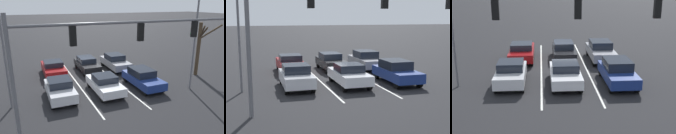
{
  "view_description": "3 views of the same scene",
  "coord_description": "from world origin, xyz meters",
  "views": [
    {
      "loc": [
        5.94,
        20.77,
        6.97
      ],
      "look_at": [
        -0.54,
        5.4,
        2.02
      ],
      "focal_mm": 35.0,
      "sensor_mm": 36.0,
      "label": 1
    },
    {
      "loc": [
        6.45,
        24.91,
        4.64
      ],
      "look_at": [
        0.86,
        5.36,
        1.26
      ],
      "focal_mm": 50.0,
      "sensor_mm": 36.0,
      "label": 2
    },
    {
      "loc": [
        1.63,
        24.67,
        6.98
      ],
      "look_at": [
        0.29,
        6.35,
        1.41
      ],
      "focal_mm": 50.0,
      "sensor_mm": 36.0,
      "label": 3
    }
  ],
  "objects": [
    {
      "name": "car_maroon_rightlane_second",
      "position": [
        3.28,
        -0.51,
        0.75
      ],
      "size": [
        1.94,
        4.68,
        1.47
      ],
      "color": "maroon",
      "rests_on": "ground_plane"
    },
    {
      "name": "car_black_midlane_second",
      "position": [
        -0.18,
        -0.59,
        0.77
      ],
      "size": [
        1.77,
        4.48,
        1.46
      ],
      "color": "black",
      "rests_on": "ground_plane"
    },
    {
      "name": "street_lamp_right_shoulder",
      "position": [
        6.86,
        5.52,
        5.04
      ],
      "size": [
        1.7,
        0.24,
        8.89
      ],
      "color": "slate",
      "rests_on": "ground_plane"
    },
    {
      "name": "lane_stripe_left_divider",
      "position": [
        -1.7,
        1.77,
        0.01
      ],
      "size": [
        0.12,
        15.55,
        0.01
      ],
      "primitive_type": "cube",
      "color": "silver",
      "rests_on": "ground_plane"
    },
    {
      "name": "ground_plane",
      "position": [
        0.0,
        0.0,
        0.0
      ],
      "size": [
        240.0,
        240.0,
        0.0
      ],
      "primitive_type": "plane",
      "color": "black"
    },
    {
      "name": "car_gray_leftlane_second",
      "position": [
        -3.22,
        -0.11,
        0.83
      ],
      "size": [
        1.89,
        4.62,
        1.62
      ],
      "color": "gray",
      "rests_on": "ground_plane"
    },
    {
      "name": "car_navy_leftlane_front",
      "position": [
        -3.29,
        5.59,
        0.81
      ],
      "size": [
        1.87,
        4.48,
        1.57
      ],
      "color": "navy",
      "rests_on": "ground_plane"
    },
    {
      "name": "traffic_signal_gantry",
      "position": [
        2.22,
        10.53,
        4.88
      ],
      "size": [
        12.75,
        0.37,
        6.56
      ],
      "color": "slate",
      "rests_on": "ground_plane"
    },
    {
      "name": "lane_stripe_center_divider",
      "position": [
        1.7,
        1.77,
        0.01
      ],
      "size": [
        0.12,
        15.55,
        0.01
      ],
      "primitive_type": "cube",
      "color": "silver",
      "rests_on": "ground_plane"
    },
    {
      "name": "car_white_midlane_front",
      "position": [
        0.15,
        5.55,
        0.75
      ],
      "size": [
        1.89,
        4.32,
        1.46
      ],
      "color": "silver",
      "rests_on": "ground_plane"
    },
    {
      "name": "car_silver_rightlane_front",
      "position": [
        3.65,
        5.32,
        0.78
      ],
      "size": [
        1.85,
        4.11,
        1.54
      ],
      "color": "silver",
      "rests_on": "ground_plane"
    }
  ]
}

